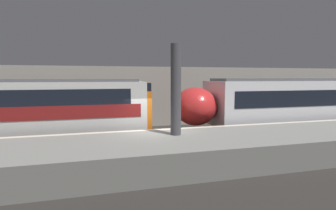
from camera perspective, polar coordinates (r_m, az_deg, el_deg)
ground_plane at (r=12.72m, az=-3.10°, el=-10.09°), size 120.00×120.00×0.00m
platform at (r=10.66m, az=-0.77°, el=-10.25°), size 40.00×4.09×1.09m
station_rear_barrier at (r=18.69m, az=-7.35°, el=1.74°), size 50.00×0.15×4.29m
support_pillar_near at (r=11.05m, az=1.72°, el=3.31°), size 0.45×0.45×3.84m
train_modern at (r=19.22m, az=27.23°, el=0.17°), size 16.67×3.08×3.47m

